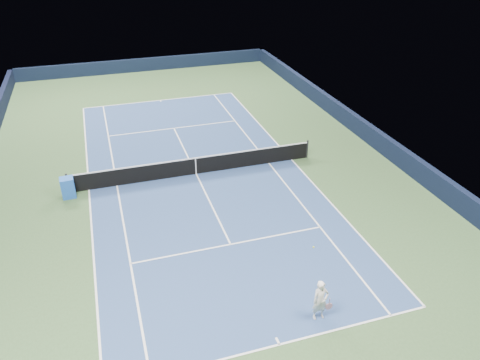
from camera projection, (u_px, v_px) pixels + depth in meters
name	position (u px, v px, depth m)	size (l,w,h in m)	color
ground	(196.00, 174.00, 24.79)	(40.00, 40.00, 0.00)	#34522C
wall_far	(145.00, 65.00, 40.96)	(22.00, 0.35, 1.10)	black
wall_right	(376.00, 139.00, 27.37)	(0.35, 40.00, 1.10)	black
court_surface	(196.00, 174.00, 24.79)	(10.97, 23.77, 0.01)	navy
baseline_far	(160.00, 100.00, 34.64)	(10.97, 0.08, 0.00)	white
baseline_near	(279.00, 345.00, 14.94)	(10.97, 0.08, 0.00)	white
sideline_doubles_right	(292.00, 160.00, 26.23)	(0.08, 23.77, 0.00)	white
sideline_doubles_left	(89.00, 190.00, 23.35)	(0.08, 23.77, 0.00)	white
sideline_singles_right	(269.00, 163.00, 25.87)	(0.08, 23.77, 0.00)	white
sideline_singles_left	(117.00, 186.00, 23.71)	(0.08, 23.77, 0.00)	white
service_line_far	(174.00, 128.00, 30.10)	(8.23, 0.08, 0.00)	white
service_line_near	(231.00, 244.00, 19.49)	(8.23, 0.08, 0.00)	white
center_service_line	(196.00, 174.00, 24.79)	(0.08, 12.80, 0.00)	white
center_mark_far	(161.00, 101.00, 34.52)	(0.08, 0.30, 0.00)	white
center_mark_near	(278.00, 341.00, 15.06)	(0.08, 0.30, 0.00)	white
tennis_net	(196.00, 166.00, 24.55)	(12.90, 0.10, 1.07)	black
sponsor_cube	(68.00, 188.00, 22.55)	(0.66, 0.61, 1.03)	blue
tennis_player	(320.00, 300.00, 15.58)	(0.74, 1.22, 2.27)	white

